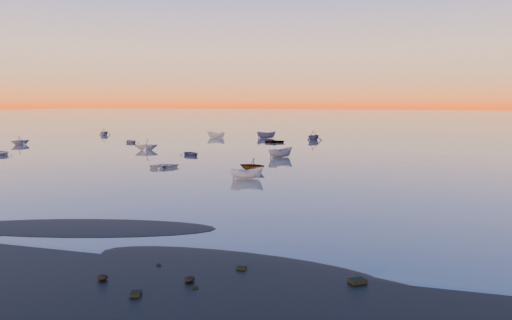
% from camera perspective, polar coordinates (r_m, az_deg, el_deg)
% --- Properties ---
extents(ground, '(600.00, 600.00, 0.00)m').
position_cam_1_polar(ground, '(126.90, 9.67, 3.03)').
color(ground, '#645C53').
rests_on(ground, ground).
extents(mud_lobes, '(140.00, 6.00, 0.07)m').
position_cam_1_polar(mud_lobes, '(30.36, -15.17, -9.32)').
color(mud_lobes, black).
rests_on(mud_lobes, ground).
extents(moored_fleet, '(124.00, 58.00, 1.20)m').
position_cam_1_polar(moored_fleet, '(80.63, 5.50, 0.92)').
color(moored_fleet, '#B9B9B5').
rests_on(moored_fleet, ground).
extents(boat_near_left, '(3.90, 3.86, 0.97)m').
position_cam_1_polar(boat_near_left, '(75.66, -7.42, 0.50)').
color(boat_near_left, '#37406A').
rests_on(boat_near_left, ground).
extents(boat_near_center, '(3.03, 3.87, 1.24)m').
position_cam_1_polar(boat_near_center, '(52.83, -1.05, -2.21)').
color(boat_near_center, '#B9B9B5').
rests_on(boat_near_center, ground).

